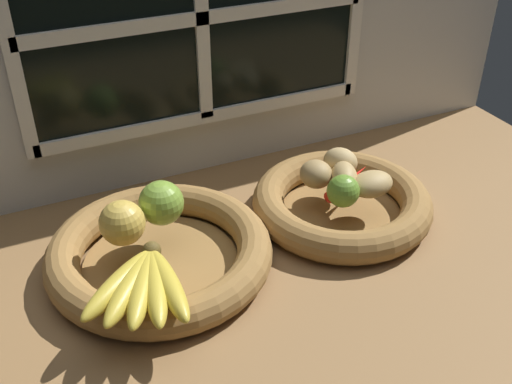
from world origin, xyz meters
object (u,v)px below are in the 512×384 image
object	(u,v)px
apple_golden_left	(122,223)
apple_green_back	(161,203)
fruit_bowl_right	(342,203)
potato_oblong	(316,174)
banana_bunch_front	(143,285)
lime_near	(343,191)
potato_small	(372,184)
chili_pepper	(349,181)
potato_large	(344,177)
potato_back	(340,162)
fruit_bowl_left	(160,253)

from	to	relation	value
apple_golden_left	apple_green_back	size ratio (longest dim) A/B	0.97
fruit_bowl_right	potato_oblong	bearing A→B (deg)	142.13
potato_oblong	banana_bunch_front	bearing A→B (deg)	-158.03
apple_green_back	lime_near	xyz separation A→B (cm)	(28.81, -8.11, -0.86)
apple_green_back	potato_oblong	xyz separation A→B (cm)	(27.72, -0.98, -1.23)
banana_bunch_front	potato_small	size ratio (longest dim) A/B	2.20
apple_golden_left	lime_near	bearing A→B (deg)	-8.82
fruit_bowl_right	chili_pepper	size ratio (longest dim) A/B	2.43
lime_near	chili_pepper	distance (cm)	6.32
potato_large	chili_pepper	size ratio (longest dim) A/B	0.59
banana_bunch_front	potato_back	xyz separation A→B (cm)	(41.25, 15.94, 0.94)
potato_back	apple_green_back	bearing A→B (deg)	-178.77
apple_golden_left	banana_bunch_front	xyz separation A→B (cm)	(-0.56, -12.66, -1.96)
potato_oblong	potato_back	bearing A→B (deg)	15.95
fruit_bowl_left	fruit_bowl_right	xyz separation A→B (cm)	(33.64, 0.00, 0.01)
banana_bunch_front	potato_back	bearing A→B (deg)	21.12
fruit_bowl_left	apple_golden_left	size ratio (longest dim) A/B	5.07
potato_small	potato_large	size ratio (longest dim) A/B	1.03
apple_green_back	potato_back	distance (cm)	33.73
fruit_bowl_left	banana_bunch_front	world-z (taller)	banana_bunch_front
fruit_bowl_right	potato_large	size ratio (longest dim) A/B	4.13
chili_pepper	potato_large	bearing A→B (deg)	167.99
potato_back	potato_large	world-z (taller)	potato_back
banana_bunch_front	apple_golden_left	bearing A→B (deg)	87.47
potato_small	chili_pepper	bearing A→B (deg)	118.90
banana_bunch_front	apple_green_back	bearing A→B (deg)	63.60
potato_small	potato_large	world-z (taller)	potato_large
apple_golden_left	banana_bunch_front	bearing A→B (deg)	-92.53
potato_small	chili_pepper	size ratio (longest dim) A/B	0.60
potato_oblong	potato_small	world-z (taller)	potato_oblong
apple_golden_left	chili_pepper	size ratio (longest dim) A/B	0.54
apple_golden_left	potato_back	distance (cm)	40.83
apple_golden_left	chili_pepper	bearing A→B (deg)	-1.49
potato_back	potato_large	bearing A→B (deg)	-114.44
banana_bunch_front	lime_near	distance (cm)	37.06
chili_pepper	apple_green_back	bearing A→B (deg)	145.78
potato_back	potato_small	bearing A→B (deg)	-81.03
apple_golden_left	potato_small	bearing A→B (deg)	-6.57
fruit_bowl_right	apple_golden_left	distance (cm)	39.13
potato_oblong	lime_near	bearing A→B (deg)	-81.35
fruit_bowl_left	chili_pepper	xyz separation A→B (cm)	(34.96, 0.38, 4.06)
apple_green_back	potato_large	bearing A→B (deg)	-7.17
fruit_bowl_left	apple_green_back	distance (cm)	8.00
apple_green_back	apple_golden_left	bearing A→B (deg)	-159.93
fruit_bowl_left	lime_near	xyz separation A→B (cm)	(30.88, -4.14, 5.77)
chili_pepper	fruit_bowl_right	bearing A→B (deg)	167.99
potato_oblong	potato_small	bearing A→B (deg)	-41.42
apple_green_back	potato_small	size ratio (longest dim) A/B	0.92
banana_bunch_front	potato_large	world-z (taller)	potato_large
lime_near	fruit_bowl_right	bearing A→B (deg)	56.31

